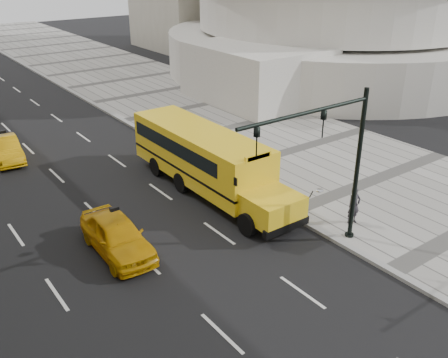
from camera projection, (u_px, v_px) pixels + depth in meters
ground at (114, 205)px, 23.50m from camera, size 140.00×140.00×0.00m
sidewalk_museum at (298, 149)px, 29.94m from camera, size 12.00×140.00×0.15m
curb_museum at (217, 173)px, 26.70m from camera, size 0.30×140.00×0.15m
school_bus at (203, 156)px, 24.52m from camera, size 2.96×11.56×3.19m
taxi_near at (117, 236)px, 19.56m from camera, size 1.91×4.47×1.50m
taxi_far at (6, 149)px, 28.34m from camera, size 1.70×4.12×1.33m
pedestrian at (354, 205)px, 21.40m from camera, size 0.67×0.51×1.65m
traffic_signal at (335, 155)px, 18.32m from camera, size 6.18×0.36×6.40m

